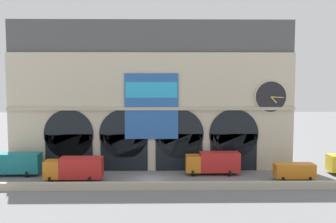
{
  "coord_description": "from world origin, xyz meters",
  "views": [
    {
      "loc": [
        1.43,
        -49.6,
        13.49
      ],
      "look_at": [
        2.38,
        5.0,
        8.66
      ],
      "focal_mm": 40.73,
      "sensor_mm": 36.0,
      "label": 1
    }
  ],
  "objects": [
    {
      "name": "box_truck_midwest",
      "position": [
        -9.96,
        -0.4,
        1.7
      ],
      "size": [
        7.5,
        2.91,
        3.12
      ],
      "color": "orange",
      "rests_on": "ground"
    },
    {
      "name": "station_building",
      "position": [
        0.03,
        7.48,
        10.58
      ],
      "size": [
        41.38,
        5.36,
        21.83
      ],
      "color": "beige",
      "rests_on": "ground"
    },
    {
      "name": "van_east",
      "position": [
        18.98,
        -0.5,
        1.25
      ],
      "size": [
        5.2,
        2.48,
        2.2
      ],
      "color": "orange",
      "rests_on": "ground"
    },
    {
      "name": "box_truck_west",
      "position": [
        -19.02,
        2.54,
        1.7
      ],
      "size": [
        7.5,
        2.91,
        3.12
      ],
      "color": "red",
      "rests_on": "ground"
    },
    {
      "name": "box_truck_mideast",
      "position": [
        8.68,
        2.68,
        1.7
      ],
      "size": [
        7.5,
        2.91,
        3.12
      ],
      "color": "orange",
      "rests_on": "ground"
    },
    {
      "name": "ground_plane",
      "position": [
        0.0,
        0.0,
        0.0
      ],
      "size": [
        200.0,
        200.0,
        0.0
      ],
      "primitive_type": "plane",
      "color": "slate"
    },
    {
      "name": "quay_parapet_wall",
      "position": [
        0.0,
        -4.59,
        0.47
      ],
      "size": [
        90.0,
        0.7,
        0.95
      ],
      "primitive_type": "cube",
      "color": "#B2A891",
      "rests_on": "ground"
    }
  ]
}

